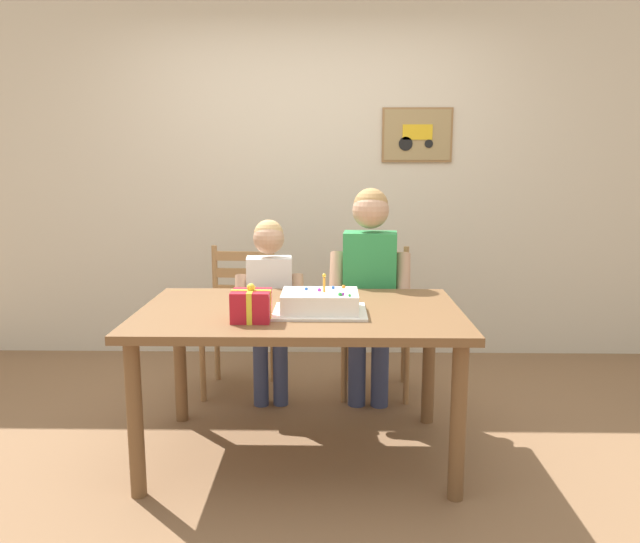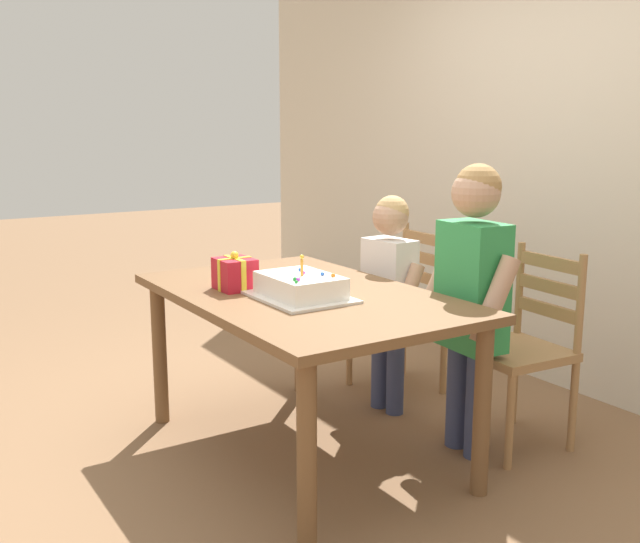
% 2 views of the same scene
% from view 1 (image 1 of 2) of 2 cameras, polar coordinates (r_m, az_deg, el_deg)
% --- Properties ---
extents(ground_plane, '(20.00, 20.00, 0.00)m').
position_cam_1_polar(ground_plane, '(3.30, -1.77, -16.33)').
color(ground_plane, '#846042').
extents(back_wall, '(6.40, 0.11, 2.60)m').
position_cam_1_polar(back_wall, '(4.70, -0.79, 8.09)').
color(back_wall, beige).
rests_on(back_wall, ground).
extents(dining_table, '(1.56, 0.98, 0.76)m').
position_cam_1_polar(dining_table, '(3.06, -1.84, -5.11)').
color(dining_table, brown).
rests_on(dining_table, ground).
extents(birthday_cake, '(0.44, 0.34, 0.19)m').
position_cam_1_polar(birthday_cake, '(2.96, -0.00, -2.89)').
color(birthday_cake, white).
rests_on(birthday_cake, dining_table).
extents(gift_box_red_large, '(0.18, 0.16, 0.18)m').
position_cam_1_polar(gift_box_red_large, '(2.83, -6.31, -3.12)').
color(gift_box_red_large, red).
rests_on(gift_box_red_large, dining_table).
extents(chair_left, '(0.44, 0.44, 0.92)m').
position_cam_1_polar(chair_left, '(4.04, -7.34, -4.31)').
color(chair_left, '#A87A4C').
rests_on(chair_left, ground).
extents(chair_right, '(0.45, 0.45, 0.92)m').
position_cam_1_polar(chair_right, '(4.01, 5.13, -4.38)').
color(chair_right, '#A87A4C').
rests_on(chair_right, ground).
extents(child_older, '(0.49, 0.29, 1.31)m').
position_cam_1_polar(child_older, '(3.67, 4.57, -0.44)').
color(child_older, '#38426B').
rests_on(child_older, ground).
extents(child_younger, '(0.42, 0.25, 1.13)m').
position_cam_1_polar(child_younger, '(3.70, -4.64, -2.12)').
color(child_younger, '#38426B').
rests_on(child_younger, ground).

